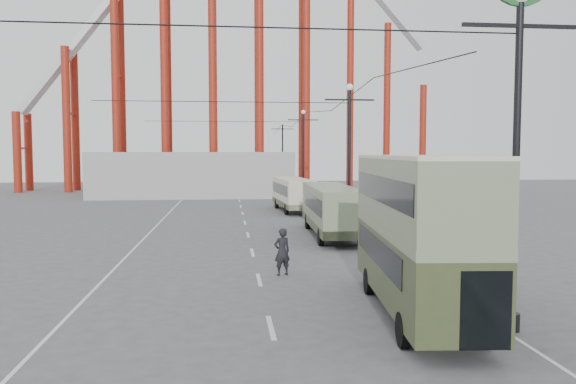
{
  "coord_description": "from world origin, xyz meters",
  "views": [
    {
      "loc": [
        -2.18,
        -17.47,
        4.92
      ],
      "look_at": [
        0.76,
        9.83,
        3.0
      ],
      "focal_mm": 35.0,
      "sensor_mm": 36.0,
      "label": 1
    }
  ],
  "objects": [
    {
      "name": "fairground_shed",
      "position": [
        -6.0,
        47.0,
        2.5
      ],
      "size": [
        22.0,
        10.0,
        5.0
      ],
      "primitive_type": "cube",
      "color": "#A6A6A1",
      "rests_on": "ground"
    },
    {
      "name": "lamp_post_far",
      "position": [
        5.6,
        40.0,
        4.68
      ],
      "size": [
        3.2,
        0.44,
        9.32
      ],
      "color": "black",
      "rests_on": "ground"
    },
    {
      "name": "single_decker_green",
      "position": [
        3.9,
        15.11,
        1.66
      ],
      "size": [
        2.77,
        10.48,
        2.94
      ],
      "rotation": [
        0.0,
        0.0,
        -0.04
      ],
      "color": "gray",
      "rests_on": "ground"
    },
    {
      "name": "pedestrian",
      "position": [
        -0.03,
        4.72,
        0.95
      ],
      "size": [
        0.81,
        0.67,
        1.91
      ],
      "primitive_type": "imported",
      "rotation": [
        0.0,
        0.0,
        3.49
      ],
      "color": "black",
      "rests_on": "ground"
    },
    {
      "name": "road_markings",
      "position": [
        -0.86,
        19.7,
        0.01
      ],
      "size": [
        12.52,
        120.0,
        0.01
      ],
      "color": "silver",
      "rests_on": "ground"
    },
    {
      "name": "ground",
      "position": [
        0.0,
        0.0,
        0.0
      ],
      "size": [
        160.0,
        160.0,
        0.0
      ],
      "primitive_type": "plane",
      "color": "#4F4F51",
      "rests_on": "ground"
    },
    {
      "name": "lamp_post_distant",
      "position": [
        5.6,
        62.0,
        4.68
      ],
      "size": [
        3.2,
        0.44,
        9.32
      ],
      "color": "black",
      "rests_on": "ground"
    },
    {
      "name": "single_decker_cream",
      "position": [
        3.27,
        29.43,
        1.55
      ],
      "size": [
        2.78,
        8.97,
        2.75
      ],
      "rotation": [
        0.0,
        0.0,
        0.06
      ],
      "color": "beige",
      "rests_on": "ground"
    },
    {
      "name": "lamp_post_mid",
      "position": [
        5.6,
        18.0,
        4.68
      ],
      "size": [
        3.2,
        0.44,
        9.32
      ],
      "color": "black",
      "rests_on": "ground"
    },
    {
      "name": "double_decker_bus",
      "position": [
        3.48,
        -1.18,
        2.71
      ],
      "size": [
        3.07,
        9.19,
        4.84
      ],
      "rotation": [
        0.0,
        0.0,
        -0.09
      ],
      "color": "#364022",
      "rests_on": "ground"
    },
    {
      "name": "lamp_post_near",
      "position": [
        5.6,
        -3.0,
        7.86
      ],
      "size": [
        3.2,
        0.44,
        10.8
      ],
      "color": "black",
      "rests_on": "ground"
    },
    {
      "name": "roller_coaster",
      "position": [
        -2.49,
        56.89,
        22.92
      ],
      "size": [
        52.95,
        5.0,
        55.48
      ],
      "color": "maroon",
      "rests_on": "ground"
    }
  ]
}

